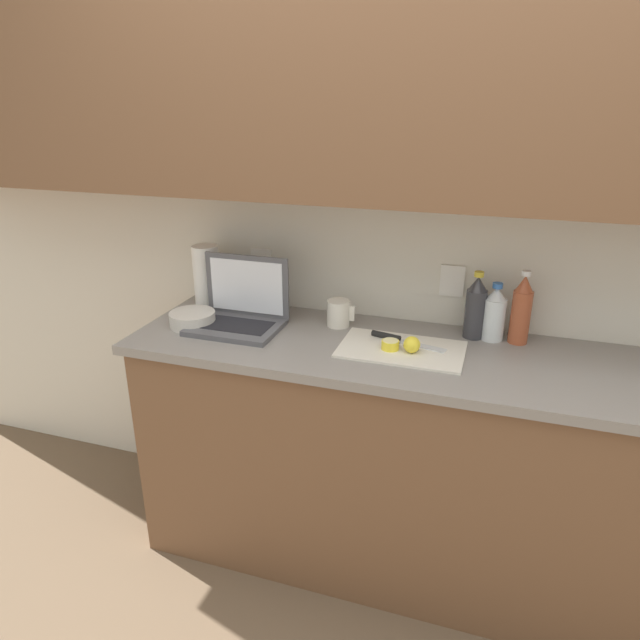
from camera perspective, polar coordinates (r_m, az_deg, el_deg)
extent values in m
plane|color=brown|center=(2.55, 8.17, -22.51)|extent=(12.00, 12.00, 0.00)
cube|color=silver|center=(2.21, 11.50, 9.05)|extent=(5.20, 0.06, 2.60)
cube|color=white|center=(2.41, -5.87, 5.68)|extent=(0.09, 0.01, 0.12)
cube|color=white|center=(2.22, 13.09, 3.84)|extent=(0.09, 0.01, 0.12)
cube|color=brown|center=(1.97, 11.80, 21.36)|extent=(4.42, 0.32, 0.70)
cube|color=brown|center=(2.26, 8.78, -14.28)|extent=(2.02, 0.55, 0.89)
cube|color=gray|center=(2.03, 9.52, -3.54)|extent=(2.08, 0.58, 0.03)
cube|color=#515156|center=(2.19, -8.45, -0.73)|extent=(0.34, 0.25, 0.02)
cube|color=black|center=(2.19, -8.47, -0.47)|extent=(0.28, 0.15, 0.00)
cube|color=#515156|center=(2.25, -7.29, 3.39)|extent=(0.35, 0.01, 0.25)
cube|color=white|center=(2.25, -7.36, 3.35)|extent=(0.30, 0.01, 0.21)
cube|color=silver|center=(2.02, 8.15, -2.91)|extent=(0.43, 0.27, 0.01)
cube|color=silver|center=(2.04, 10.18, -2.60)|extent=(0.17, 0.07, 0.00)
cylinder|color=black|center=(2.09, 6.62, -1.58)|extent=(0.11, 0.05, 0.02)
cylinder|color=yellow|center=(2.00, 7.05, -2.48)|extent=(0.06, 0.06, 0.03)
cylinder|color=#F4EAA3|center=(1.99, 7.07, -2.05)|extent=(0.05, 0.05, 0.00)
sphere|color=yellow|center=(1.98, 9.17, -2.45)|extent=(0.06, 0.06, 0.06)
cylinder|color=#A34C2D|center=(2.15, 19.40, 0.27)|extent=(0.07, 0.07, 0.19)
cone|color=#A34C2D|center=(2.11, 19.81, 3.45)|extent=(0.06, 0.06, 0.06)
cylinder|color=white|center=(2.10, 19.94, 4.42)|extent=(0.03, 0.03, 0.02)
cylinder|color=silver|center=(2.16, 16.98, 0.06)|extent=(0.08, 0.08, 0.16)
cone|color=silver|center=(2.12, 17.26, 2.54)|extent=(0.07, 0.07, 0.04)
cylinder|color=#3366B2|center=(2.11, 17.35, 3.31)|extent=(0.04, 0.04, 0.02)
cylinder|color=#333338|center=(2.15, 15.23, 0.58)|extent=(0.08, 0.08, 0.18)
cone|color=#333338|center=(2.12, 15.54, 3.53)|extent=(0.07, 0.07, 0.05)
cylinder|color=gold|center=(2.11, 15.63, 4.44)|extent=(0.03, 0.03, 0.02)
cylinder|color=silver|center=(2.20, 1.85, 0.69)|extent=(0.09, 0.09, 0.10)
cube|color=silver|center=(2.18, 3.23, 0.66)|extent=(0.02, 0.01, 0.06)
cylinder|color=beige|center=(2.26, -12.63, 0.11)|extent=(0.18, 0.18, 0.06)
cylinder|color=white|center=(2.42, -11.24, 4.28)|extent=(0.11, 0.11, 0.26)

